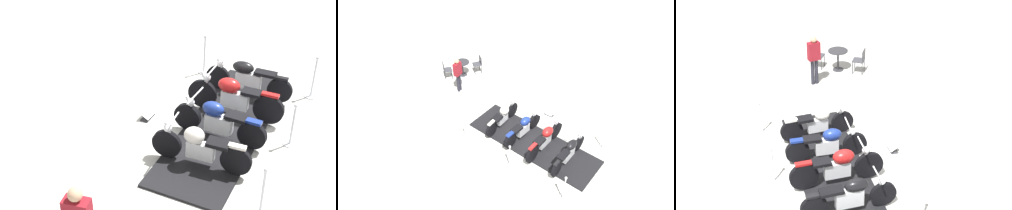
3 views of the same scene
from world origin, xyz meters
The scene contains 11 objects.
ground_plane centered at (0.00, 0.00, 0.00)m, with size 80.00×80.00×0.00m, color silver.
display_platform centered at (0.00, 0.00, 0.03)m, with size 5.33×1.69×0.06m, color black.
motorcycle_black centered at (1.53, -0.33, 0.54)m, with size 0.77×2.21×0.92m.
motorcycle_maroon centered at (0.52, -0.08, 0.56)m, with size 0.79×2.30×1.05m.
motorcycle_navy centered at (-0.50, 0.15, 0.51)m, with size 0.92×2.11×0.93m.
motorcycle_cream centered at (-1.51, 0.41, 0.52)m, with size 0.69×2.09×0.94m.
stanchion_left_rear centered at (-2.55, -0.90, 0.33)m, with size 0.33×0.33×1.03m.
stanchion_left_front centered at (1.85, -1.97, 0.36)m, with size 0.34×0.34×1.14m.
stanchion_left_mid centered at (-0.35, -1.44, 0.36)m, with size 0.30×0.30×1.05m.
stanchion_right_front centered at (2.55, 0.90, 0.39)m, with size 0.30×0.30×1.14m.
info_placard centered at (0.01, 1.87, 0.07)m, with size 0.45×0.32×0.21m.
Camera 1 is at (-8.85, -0.56, 6.11)m, focal length 49.43 mm.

